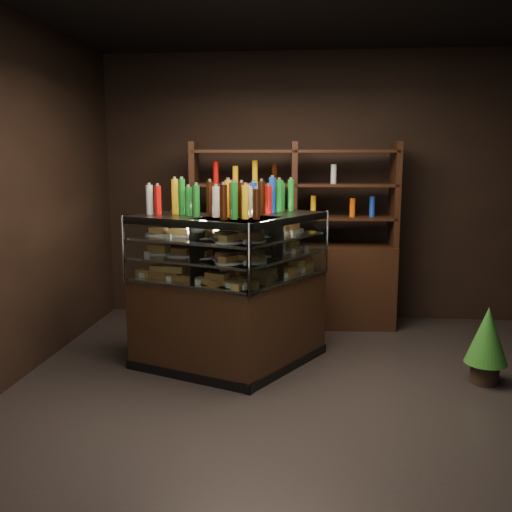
% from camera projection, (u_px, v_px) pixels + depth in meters
% --- Properties ---
extents(ground, '(5.00, 5.00, 0.00)m').
position_uv_depth(ground, '(320.00, 405.00, 4.29)').
color(ground, black).
rests_on(ground, ground).
extents(room_shell, '(5.02, 5.02, 3.01)m').
position_uv_depth(room_shell, '(326.00, 142.00, 3.95)').
color(room_shell, black).
rests_on(room_shell, ground).
extents(display_case, '(1.76, 1.39, 1.36)m').
position_uv_depth(display_case, '(234.00, 317.00, 4.99)').
color(display_case, black).
rests_on(display_case, ground).
extents(food_display, '(1.44, 1.08, 0.42)m').
position_uv_depth(food_display, '(233.00, 254.00, 4.89)').
color(food_display, '#BB7243').
rests_on(food_display, display_case).
extents(bottles_top, '(1.27, 0.94, 0.30)m').
position_uv_depth(bottles_top, '(233.00, 199.00, 4.82)').
color(bottles_top, yellow).
rests_on(bottles_top, display_case).
extents(potted_conifer, '(0.34, 0.34, 0.73)m').
position_uv_depth(potted_conifer, '(487.00, 334.00, 4.64)').
color(potted_conifer, black).
rests_on(potted_conifer, ground).
extents(back_shelving, '(2.22, 0.56, 2.00)m').
position_uv_depth(back_shelving, '(293.00, 271.00, 6.22)').
color(back_shelving, black).
rests_on(back_shelving, ground).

